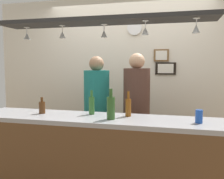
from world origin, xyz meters
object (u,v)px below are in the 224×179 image
drink_can (199,116)px  picture_frame_lower_pair (166,69)px  bottle_beer_brown_stubby (42,107)px  picture_frame_upper_small (161,55)px  bottle_champagne_green (111,107)px  wall_clock (135,28)px  bottle_beer_amber_tall (128,107)px  person_left_teal_shirt (97,106)px  bottle_beer_green_import (92,105)px  person_right_brown_shirt (137,106)px

drink_can → picture_frame_lower_pair: picture_frame_lower_pair is taller
bottle_beer_brown_stubby → picture_frame_upper_small: 1.92m
bottle_champagne_green → drink_can: bottle_champagne_green is taller
picture_frame_upper_small → wall_clock: 0.58m
bottle_beer_amber_tall → bottle_beer_brown_stubby: bearing=-175.0°
drink_can → person_left_teal_shirt: bearing=147.2°
bottle_beer_amber_tall → picture_frame_upper_small: bearing=78.9°
bottle_beer_brown_stubby → bottle_beer_amber_tall: 0.95m
bottle_champagne_green → drink_can: 0.82m
bottle_beer_amber_tall → drink_can: size_ratio=2.13×
bottle_beer_green_import → picture_frame_lower_pair: 1.52m
picture_frame_upper_small → wall_clock: bearing=-179.1°
person_right_brown_shirt → bottle_champagne_green: (-0.12, -0.84, 0.12)m
bottle_champagne_green → drink_can: size_ratio=2.46×
bottle_champagne_green → picture_frame_lower_pair: size_ratio=1.00×
person_right_brown_shirt → drink_can: bearing=-48.8°
person_right_brown_shirt → picture_frame_lower_pair: person_right_brown_shirt is taller
bottle_champagne_green → wall_clock: 1.76m
bottle_beer_green_import → drink_can: (1.08, -0.15, -0.04)m
bottle_beer_brown_stubby → picture_frame_lower_pair: 1.91m
bottle_champagne_green → person_right_brown_shirt: bearing=81.5°
bottle_beer_green_import → drink_can: bottle_beer_green_import is taller
picture_frame_lower_pair → wall_clock: wall_clock is taller
person_right_brown_shirt → wall_clock: wall_clock is taller
person_left_teal_shirt → bottle_beer_brown_stubby: person_left_teal_shirt is taller
person_left_teal_shirt → bottle_champagne_green: 0.94m
bottle_beer_amber_tall → drink_can: bottle_beer_amber_tall is taller
bottle_beer_brown_stubby → bottle_champagne_green: bottle_champagne_green is taller
picture_frame_lower_pair → wall_clock: size_ratio=1.36×
picture_frame_lower_pair → picture_frame_upper_small: (-0.07, 0.00, 0.19)m
bottle_beer_green_import → bottle_champagne_green: bearing=-35.9°
drink_can → bottle_beer_green_import: bearing=172.2°
picture_frame_lower_pair → wall_clock: (-0.47, -0.01, 0.61)m
person_right_brown_shirt → drink_can: person_right_brown_shirt is taller
bottle_beer_brown_stubby → picture_frame_lower_pair: bearing=47.5°
bottle_beer_green_import → picture_frame_lower_pair: bearing=60.8°
picture_frame_lower_pair → picture_frame_upper_small: 0.21m
picture_frame_upper_small → bottle_champagne_green: bearing=-104.8°
person_left_teal_shirt → bottle_beer_brown_stubby: size_ratio=9.29×
bottle_champagne_green → picture_frame_lower_pair: picture_frame_lower_pair is taller
bottle_beer_green_import → wall_clock: (0.25, 1.28, 0.99)m
person_left_teal_shirt → bottle_beer_brown_stubby: 0.84m
bottle_champagne_green → picture_frame_lower_pair: bearing=72.8°
bottle_champagne_green → picture_frame_upper_small: bearing=75.2°
person_left_teal_shirt → bottle_champagne_green: person_left_teal_shirt is taller
bottle_champagne_green → picture_frame_upper_small: (0.39, 1.48, 0.55)m
person_left_teal_shirt → bottle_beer_amber_tall: 0.86m
bottle_beer_amber_tall → wall_clock: 1.63m
bottle_beer_amber_tall → person_left_teal_shirt: bearing=130.1°
drink_can → picture_frame_lower_pair: (-0.36, 1.43, 0.42)m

